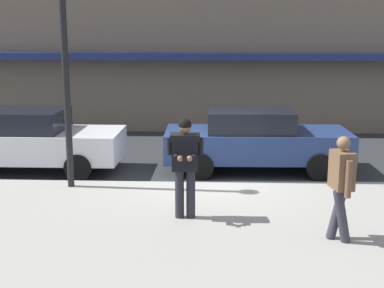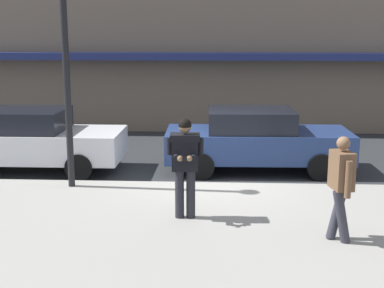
# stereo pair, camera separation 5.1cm
# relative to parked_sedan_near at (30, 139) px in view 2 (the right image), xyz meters

# --- Properties ---
(ground_plane) EXTENTS (80.00, 80.00, 0.00)m
(ground_plane) POSITION_rel_parked_sedan_near_xyz_m (4.44, -1.12, -0.79)
(ground_plane) COLOR #2B2D30
(sidewalk) EXTENTS (32.00, 5.30, 0.14)m
(sidewalk) POSITION_rel_parked_sedan_near_xyz_m (5.44, -3.97, -0.72)
(sidewalk) COLOR #99968E
(sidewalk) RESTS_ON ground
(curb_paint_line) EXTENTS (28.00, 0.12, 0.01)m
(curb_paint_line) POSITION_rel_parked_sedan_near_xyz_m (5.44, -1.07, -0.79)
(curb_paint_line) COLOR silver
(curb_paint_line) RESTS_ON ground
(parked_sedan_near) EXTENTS (4.51, 1.95, 1.54)m
(parked_sedan_near) POSITION_rel_parked_sedan_near_xyz_m (0.00, 0.00, 0.00)
(parked_sedan_near) COLOR silver
(parked_sedan_near) RESTS_ON ground
(parked_sedan_mid) EXTENTS (4.54, 2.01, 1.54)m
(parked_sedan_mid) POSITION_rel_parked_sedan_near_xyz_m (5.60, 0.28, 0.00)
(parked_sedan_mid) COLOR navy
(parked_sedan_mid) RESTS_ON ground
(man_texting_on_phone) EXTENTS (0.65, 0.59, 1.81)m
(man_texting_on_phone) POSITION_rel_parked_sedan_near_xyz_m (4.09, -3.62, 0.46)
(man_texting_on_phone) COLOR #23232B
(man_texting_on_phone) RESTS_ON sidewalk
(pedestrian_dark_coat) EXTENTS (0.38, 0.59, 1.70)m
(pedestrian_dark_coat) POSITION_rel_parked_sedan_near_xyz_m (6.60, -4.56, 0.32)
(pedestrian_dark_coat) COLOR #33333D
(pedestrian_dark_coat) RESTS_ON sidewalk
(street_lamp_post) EXTENTS (0.36, 0.36, 4.88)m
(street_lamp_post) POSITION_rel_parked_sedan_near_xyz_m (1.52, -1.77, 2.35)
(street_lamp_post) COLOR black
(street_lamp_post) RESTS_ON sidewalk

